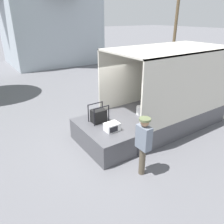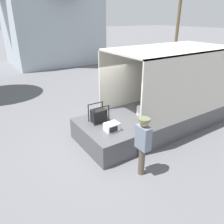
{
  "view_description": "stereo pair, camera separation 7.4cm",
  "coord_description": "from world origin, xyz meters",
  "px_view_note": "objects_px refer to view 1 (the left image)",
  "views": [
    {
      "loc": [
        -4.06,
        -5.68,
        4.24
      ],
      "look_at": [
        -0.36,
        -0.2,
        1.32
      ],
      "focal_mm": 35.0,
      "sensor_mm": 36.0,
      "label": 1
    },
    {
      "loc": [
        -4.0,
        -5.72,
        4.24
      ],
      "look_at": [
        -0.36,
        -0.2,
        1.32
      ],
      "focal_mm": 35.0,
      "sensor_mm": 36.0,
      "label": 2
    }
  ],
  "objects_px": {
    "portable_generator": "(99,115)",
    "utility_pole": "(177,10)",
    "box_truck": "(191,94)",
    "microwave": "(112,127)",
    "worker_person": "(144,141)"
  },
  "relations": [
    {
      "from": "microwave",
      "to": "portable_generator",
      "type": "bearing_deg",
      "value": 90.32
    },
    {
      "from": "microwave",
      "to": "portable_generator",
      "type": "height_order",
      "value": "portable_generator"
    },
    {
      "from": "box_truck",
      "to": "microwave",
      "type": "distance_m",
      "value": 4.61
    },
    {
      "from": "box_truck",
      "to": "portable_generator",
      "type": "bearing_deg",
      "value": 175.16
    },
    {
      "from": "box_truck",
      "to": "worker_person",
      "type": "xyz_separation_m",
      "value": [
        -4.54,
        -1.9,
        0.1
      ]
    },
    {
      "from": "microwave",
      "to": "utility_pole",
      "type": "xyz_separation_m",
      "value": [
        13.4,
        9.34,
        3.78
      ]
    },
    {
      "from": "box_truck",
      "to": "microwave",
      "type": "height_order",
      "value": "box_truck"
    },
    {
      "from": "portable_generator",
      "to": "utility_pole",
      "type": "relative_size",
      "value": 0.07
    },
    {
      "from": "portable_generator",
      "to": "worker_person",
      "type": "distance_m",
      "value": 2.29
    },
    {
      "from": "portable_generator",
      "to": "utility_pole",
      "type": "xyz_separation_m",
      "value": [
        13.4,
        8.52,
        3.67
      ]
    },
    {
      "from": "worker_person",
      "to": "utility_pole",
      "type": "bearing_deg",
      "value": 39.01
    },
    {
      "from": "microwave",
      "to": "worker_person",
      "type": "bearing_deg",
      "value": -88.04
    },
    {
      "from": "microwave",
      "to": "box_truck",
      "type": "bearing_deg",
      "value": 5.32
    },
    {
      "from": "microwave",
      "to": "utility_pole",
      "type": "bearing_deg",
      "value": 34.87
    },
    {
      "from": "portable_generator",
      "to": "worker_person",
      "type": "bearing_deg",
      "value": -88.63
    }
  ]
}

